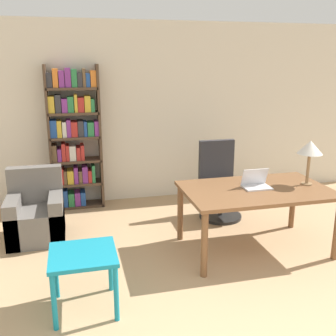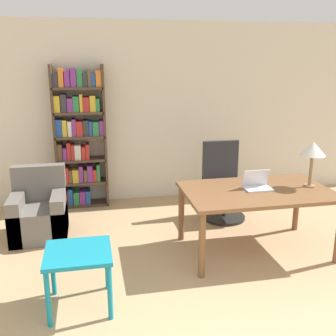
{
  "view_description": "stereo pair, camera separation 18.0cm",
  "coord_description": "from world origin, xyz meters",
  "px_view_note": "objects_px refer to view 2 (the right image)",
  "views": [
    {
      "loc": [
        -1.1,
        -1.4,
        2.12
      ],
      "look_at": [
        -0.11,
        2.63,
        0.99
      ],
      "focal_mm": 42.0,
      "sensor_mm": 36.0,
      "label": 1
    },
    {
      "loc": [
        -0.93,
        -1.44,
        2.12
      ],
      "look_at": [
        -0.11,
        2.63,
        0.99
      ],
      "focal_mm": 42.0,
      "sensor_mm": 36.0,
      "label": 2
    }
  ],
  "objects_px": {
    "desk": "(257,197)",
    "office_chair": "(223,185)",
    "laptop": "(257,185)",
    "armchair": "(39,214)",
    "table_lamp": "(313,150)",
    "bookshelf": "(79,137)",
    "side_table_blue": "(79,260)"
  },
  "relations": [
    {
      "from": "side_table_blue",
      "to": "desk",
      "type": "bearing_deg",
      "value": 19.82
    },
    {
      "from": "table_lamp",
      "to": "side_table_blue",
      "type": "bearing_deg",
      "value": -164.73
    },
    {
      "from": "desk",
      "to": "office_chair",
      "type": "xyz_separation_m",
      "value": [
        -0.02,
        1.06,
        -0.2
      ]
    },
    {
      "from": "desk",
      "to": "armchair",
      "type": "distance_m",
      "value": 2.66
    },
    {
      "from": "desk",
      "to": "side_table_blue",
      "type": "xyz_separation_m",
      "value": [
        -1.95,
        -0.7,
        -0.2
      ]
    },
    {
      "from": "table_lamp",
      "to": "bookshelf",
      "type": "distance_m",
      "value": 3.23
    },
    {
      "from": "desk",
      "to": "bookshelf",
      "type": "height_order",
      "value": "bookshelf"
    },
    {
      "from": "desk",
      "to": "armchair",
      "type": "relative_size",
      "value": 1.93
    },
    {
      "from": "armchair",
      "to": "bookshelf",
      "type": "distance_m",
      "value": 1.35
    },
    {
      "from": "desk",
      "to": "office_chair",
      "type": "relative_size",
      "value": 1.55
    },
    {
      "from": "desk",
      "to": "table_lamp",
      "type": "distance_m",
      "value": 0.81
    },
    {
      "from": "laptop",
      "to": "side_table_blue",
      "type": "xyz_separation_m",
      "value": [
        -1.96,
        -0.74,
        -0.33
      ]
    },
    {
      "from": "laptop",
      "to": "table_lamp",
      "type": "distance_m",
      "value": 0.73
    },
    {
      "from": "side_table_blue",
      "to": "armchair",
      "type": "relative_size",
      "value": 0.67
    },
    {
      "from": "desk",
      "to": "office_chair",
      "type": "distance_m",
      "value": 1.08
    },
    {
      "from": "laptop",
      "to": "armchair",
      "type": "distance_m",
      "value": 2.67
    },
    {
      "from": "desk",
      "to": "side_table_blue",
      "type": "bearing_deg",
      "value": -160.18
    },
    {
      "from": "desk",
      "to": "table_lamp",
      "type": "xyz_separation_m",
      "value": [
        0.64,
        0.0,
        0.51
      ]
    },
    {
      "from": "armchair",
      "to": "side_table_blue",
      "type": "bearing_deg",
      "value": -72.44
    },
    {
      "from": "bookshelf",
      "to": "laptop",
      "type": "bearing_deg",
      "value": -43.69
    },
    {
      "from": "laptop",
      "to": "desk",
      "type": "bearing_deg",
      "value": -103.18
    },
    {
      "from": "desk",
      "to": "office_chair",
      "type": "height_order",
      "value": "office_chair"
    },
    {
      "from": "table_lamp",
      "to": "laptop",
      "type": "bearing_deg",
      "value": 177.16
    },
    {
      "from": "office_chair",
      "to": "armchair",
      "type": "xyz_separation_m",
      "value": [
        -2.44,
        -0.14,
        -0.17
      ]
    },
    {
      "from": "office_chair",
      "to": "table_lamp",
      "type": "bearing_deg",
      "value": -58.14
    },
    {
      "from": "office_chair",
      "to": "armchair",
      "type": "relative_size",
      "value": 1.24
    },
    {
      "from": "bookshelf",
      "to": "table_lamp",
      "type": "bearing_deg",
      "value": -36.36
    },
    {
      "from": "table_lamp",
      "to": "side_table_blue",
      "type": "relative_size",
      "value": 0.91
    },
    {
      "from": "table_lamp",
      "to": "armchair",
      "type": "relative_size",
      "value": 0.61
    },
    {
      "from": "table_lamp",
      "to": "bookshelf",
      "type": "xyz_separation_m",
      "value": [
        -2.6,
        1.91,
        -0.1
      ]
    },
    {
      "from": "table_lamp",
      "to": "armchair",
      "type": "distance_m",
      "value": 3.35
    },
    {
      "from": "side_table_blue",
      "to": "bookshelf",
      "type": "relative_size",
      "value": 0.27
    }
  ]
}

